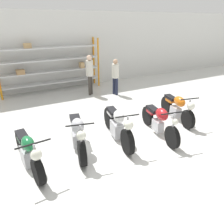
{
  "coord_description": "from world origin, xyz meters",
  "views": [
    {
      "loc": [
        -2.8,
        -4.69,
        3.13
      ],
      "look_at": [
        0.0,
        0.4,
        0.7
      ],
      "focal_mm": 35.0,
      "sensor_mm": 36.0,
      "label": 1
    }
  ],
  "objects_px": {
    "motorcycle_red": "(159,121)",
    "person_near_rack": "(90,72)",
    "motorcycle_white": "(118,125)",
    "person_browsing": "(115,74)",
    "shelving_rack": "(51,65)",
    "motorcycle_green": "(28,152)",
    "motorcycle_silver": "(78,134)",
    "motorcycle_orange": "(177,107)"
  },
  "relations": [
    {
      "from": "shelving_rack",
      "to": "motorcycle_white",
      "type": "xyz_separation_m",
      "value": [
        0.37,
        -5.6,
        -0.78
      ]
    },
    {
      "from": "shelving_rack",
      "to": "motorcycle_green",
      "type": "distance_m",
      "value": 6.12
    },
    {
      "from": "motorcycle_white",
      "to": "motorcycle_red",
      "type": "bearing_deg",
      "value": 84.47
    },
    {
      "from": "motorcycle_silver",
      "to": "motorcycle_orange",
      "type": "relative_size",
      "value": 1.05
    },
    {
      "from": "person_browsing",
      "to": "motorcycle_white",
      "type": "bearing_deg",
      "value": 49.95
    },
    {
      "from": "shelving_rack",
      "to": "motorcycle_red",
      "type": "distance_m",
      "value": 6.19
    },
    {
      "from": "person_browsing",
      "to": "motorcycle_green",
      "type": "bearing_deg",
      "value": 29.21
    },
    {
      "from": "motorcycle_silver",
      "to": "motorcycle_red",
      "type": "xyz_separation_m",
      "value": [
        2.35,
        -0.4,
        0.01
      ]
    },
    {
      "from": "motorcycle_silver",
      "to": "motorcycle_white",
      "type": "bearing_deg",
      "value": 100.53
    },
    {
      "from": "motorcycle_green",
      "to": "person_near_rack",
      "type": "bearing_deg",
      "value": 136.12
    },
    {
      "from": "motorcycle_red",
      "to": "person_near_rack",
      "type": "distance_m",
      "value": 4.56
    },
    {
      "from": "shelving_rack",
      "to": "motorcycle_green",
      "type": "height_order",
      "value": "shelving_rack"
    },
    {
      "from": "shelving_rack",
      "to": "person_near_rack",
      "type": "bearing_deg",
      "value": -46.12
    },
    {
      "from": "person_near_rack",
      "to": "person_browsing",
      "type": "bearing_deg",
      "value": -164.36
    },
    {
      "from": "motorcycle_white",
      "to": "person_near_rack",
      "type": "xyz_separation_m",
      "value": [
        1.0,
        4.18,
        0.6
      ]
    },
    {
      "from": "motorcycle_white",
      "to": "person_browsing",
      "type": "distance_m",
      "value": 4.19
    },
    {
      "from": "shelving_rack",
      "to": "person_browsing",
      "type": "xyz_separation_m",
      "value": [
        2.36,
        -1.95,
        -0.29
      ]
    },
    {
      "from": "shelving_rack",
      "to": "motorcycle_silver",
      "type": "distance_m",
      "value": 5.65
    },
    {
      "from": "motorcycle_green",
      "to": "motorcycle_silver",
      "type": "distance_m",
      "value": 1.26
    },
    {
      "from": "motorcycle_green",
      "to": "motorcycle_silver",
      "type": "relative_size",
      "value": 0.98
    },
    {
      "from": "motorcycle_green",
      "to": "motorcycle_white",
      "type": "relative_size",
      "value": 0.92
    },
    {
      "from": "motorcycle_red",
      "to": "person_browsing",
      "type": "distance_m",
      "value": 4.1
    },
    {
      "from": "motorcycle_green",
      "to": "person_browsing",
      "type": "distance_m",
      "value": 5.81
    },
    {
      "from": "motorcycle_white",
      "to": "person_near_rack",
      "type": "bearing_deg",
      "value": 177.11
    },
    {
      "from": "motorcycle_orange",
      "to": "person_browsing",
      "type": "bearing_deg",
      "value": -160.02
    },
    {
      "from": "person_near_rack",
      "to": "motorcycle_green",
      "type": "bearing_deg",
      "value": 95.24
    },
    {
      "from": "motorcycle_green",
      "to": "motorcycle_orange",
      "type": "relative_size",
      "value": 1.03
    },
    {
      "from": "shelving_rack",
      "to": "motorcycle_red",
      "type": "height_order",
      "value": "shelving_rack"
    },
    {
      "from": "motorcycle_orange",
      "to": "motorcycle_white",
      "type": "bearing_deg",
      "value": -72.65
    },
    {
      "from": "motorcycle_red",
      "to": "motorcycle_orange",
      "type": "height_order",
      "value": "motorcycle_red"
    },
    {
      "from": "motorcycle_white",
      "to": "motorcycle_green",
      "type": "bearing_deg",
      "value": -76.7
    },
    {
      "from": "motorcycle_green",
      "to": "motorcycle_silver",
      "type": "bearing_deg",
      "value": 92.36
    },
    {
      "from": "motorcycle_silver",
      "to": "person_near_rack",
      "type": "height_order",
      "value": "person_near_rack"
    },
    {
      "from": "shelving_rack",
      "to": "motorcycle_silver",
      "type": "height_order",
      "value": "shelving_rack"
    },
    {
      "from": "person_browsing",
      "to": "person_near_rack",
      "type": "distance_m",
      "value": 1.14
    },
    {
      "from": "motorcycle_silver",
      "to": "person_near_rack",
      "type": "bearing_deg",
      "value": 165.83
    },
    {
      "from": "motorcycle_green",
      "to": "motorcycle_silver",
      "type": "height_order",
      "value": "motorcycle_silver"
    },
    {
      "from": "motorcycle_green",
      "to": "motorcycle_white",
      "type": "height_order",
      "value": "motorcycle_white"
    },
    {
      "from": "motorcycle_green",
      "to": "motorcycle_white",
      "type": "xyz_separation_m",
      "value": [
        2.4,
        0.12,
        0.05
      ]
    },
    {
      "from": "motorcycle_silver",
      "to": "motorcycle_white",
      "type": "relative_size",
      "value": 0.94
    },
    {
      "from": "shelving_rack",
      "to": "motorcycle_red",
      "type": "xyz_separation_m",
      "value": [
        1.56,
        -5.94,
        -0.77
      ]
    },
    {
      "from": "motorcycle_white",
      "to": "motorcycle_red",
      "type": "relative_size",
      "value": 1.05
    }
  ]
}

